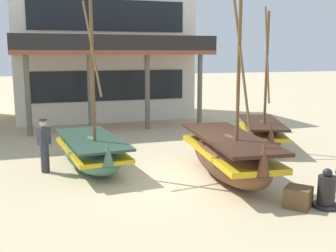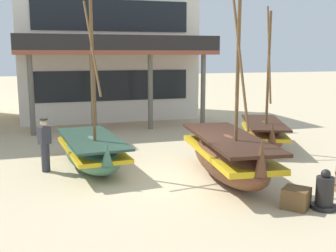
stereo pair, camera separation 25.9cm
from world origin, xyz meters
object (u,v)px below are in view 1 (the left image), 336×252
fishing_boat_centre_large (91,151)px  cargo_crate (298,197)px  fishing_boat_far_right (229,155)px  harbor_building_main (101,52)px  fisherman_by_hull (44,146)px  capstan_winch (326,192)px  fishing_boat_near_left (262,133)px

fishing_boat_centre_large → cargo_crate: fishing_boat_centre_large is taller
fishing_boat_far_right → harbor_building_main: (-1.47, 13.49, 3.03)m
fisherman_by_hull → cargo_crate: fisherman_by_hull is taller
capstan_winch → harbor_building_main: harbor_building_main is taller
fishing_boat_far_right → fisherman_by_hull: 5.63m
fishing_boat_near_left → fishing_boat_centre_large: 6.81m
fishing_boat_near_left → fisherman_by_hull: fishing_boat_near_left is taller
fishing_boat_near_left → cargo_crate: size_ratio=9.19×
capstan_winch → cargo_crate: bearing=158.2°
cargo_crate → fishing_boat_far_right: bearing=102.1°
fishing_boat_centre_large → harbor_building_main: harbor_building_main is taller
fisherman_by_hull → cargo_crate: size_ratio=2.86×
fishing_boat_far_right → capstan_winch: fishing_boat_far_right is taller
capstan_winch → fisherman_by_hull: bearing=140.2°
harbor_building_main → fishing_boat_far_right: bearing=-83.8°
fishing_boat_centre_large → harbor_building_main: bearing=78.8°
fishing_boat_far_right → cargo_crate: (0.56, -2.60, -0.47)m
fishing_boat_centre_large → fishing_boat_far_right: bearing=-32.4°
fisherman_by_hull → capstan_winch: 8.17m
fishing_boat_near_left → cargo_crate: bearing=-113.2°
fishing_boat_centre_large → capstan_winch: (4.84, -5.18, -0.18)m
cargo_crate → fisherman_by_hull: bearing=138.7°
fishing_boat_far_right → fishing_boat_near_left: bearing=46.8°
capstan_winch → harbor_building_main: 16.88m
fishing_boat_far_right → capstan_winch: bearing=-67.8°
fishing_boat_far_right → harbor_building_main: size_ratio=0.62×
fisherman_by_hull → harbor_building_main: bearing=71.9°
fisherman_by_hull → cargo_crate: bearing=-41.3°
fishing_boat_centre_large → harbor_building_main: 11.80m
fishing_boat_far_right → fisherman_by_hull: (-5.11, 2.37, 0.12)m
cargo_crate → harbor_building_main: 16.59m
fisherman_by_hull → harbor_building_main: size_ratio=0.17×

